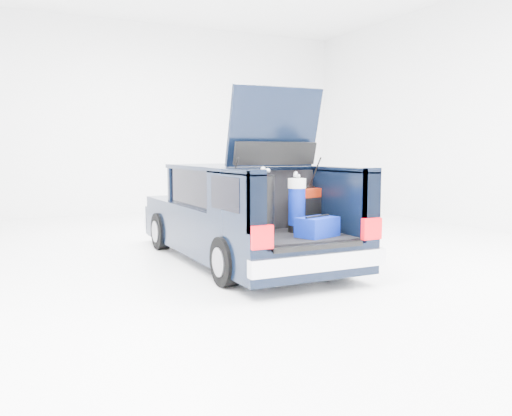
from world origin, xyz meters
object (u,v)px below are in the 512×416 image
car (238,216)px  red_suitcase (308,209)px  blue_golf_bag (297,205)px  black_golf_bag (265,206)px  blue_duffel (317,227)px

car → red_suitcase: size_ratio=8.07×
car → blue_golf_bag: 1.44m
black_golf_bag → blue_duffel: size_ratio=1.46×
black_golf_bag → blue_golf_bag: (0.58, 0.22, -0.03)m
red_suitcase → blue_duffel: 0.72m
blue_golf_bag → blue_duffel: (0.03, -0.45, -0.24)m
car → blue_duffel: (0.23, -1.85, 0.05)m
red_suitcase → black_golf_bag: black_golf_bag is taller
red_suitcase → blue_golf_bag: size_ratio=0.73×
car → red_suitcase: (0.50, -1.19, 0.20)m
car → blue_duffel: 1.86m
black_golf_bag → blue_golf_bag: bearing=27.5°
blue_duffel → red_suitcase: bearing=49.0°
black_golf_bag → car: bearing=83.9°
car → black_golf_bag: bearing=-103.1°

